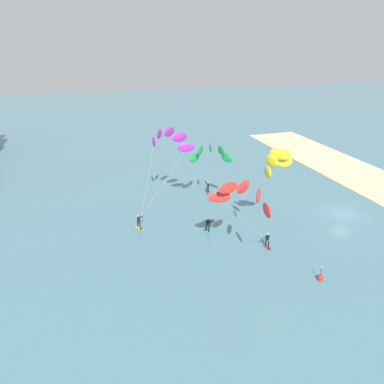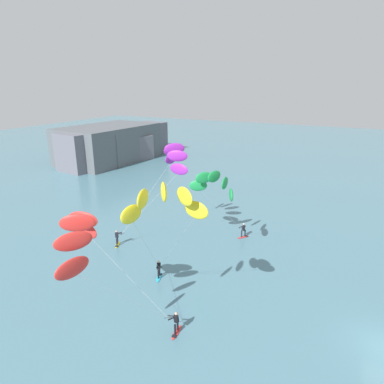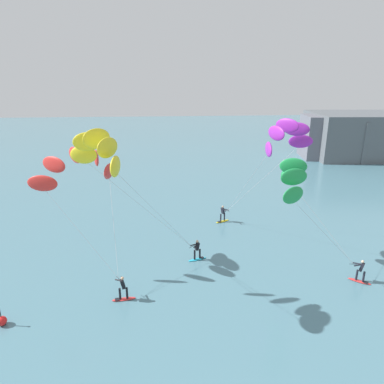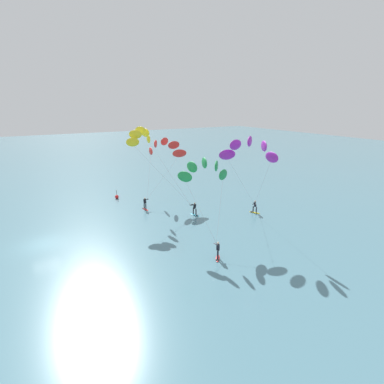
{
  "view_description": "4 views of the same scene",
  "coord_description": "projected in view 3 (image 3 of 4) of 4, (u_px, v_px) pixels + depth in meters",
  "views": [
    {
      "loc": [
        -37.07,
        31.43,
        20.79
      ],
      "look_at": [
        -0.13,
        19.64,
        5.29
      ],
      "focal_mm": 37.33,
      "sensor_mm": 36.0,
      "label": 1
    },
    {
      "loc": [
        -20.68,
        3.62,
        16.2
      ],
      "look_at": [
        4.63,
        16.52,
        6.83
      ],
      "focal_mm": 31.0,
      "sensor_mm": 36.0,
      "label": 2
    },
    {
      "loc": [
        -1.96,
        -6.2,
        13.61
      ],
      "look_at": [
        0.19,
        19.62,
        4.91
      ],
      "focal_mm": 32.37,
      "sensor_mm": 36.0,
      "label": 3
    },
    {
      "loc": [
        32.52,
        -1.29,
        13.88
      ],
      "look_at": [
        5.59,
        14.24,
        4.86
      ],
      "focal_mm": 29.01,
      "sensor_mm": 36.0,
      "label": 4
    }
  ],
  "objects": [
    {
      "name": "marker_buoy",
      "position": [
        2.0,
        321.0,
        19.82
      ],
      "size": [
        0.56,
        0.56,
        1.38
      ],
      "color": "red",
      "rests_on": "ground"
    },
    {
      "name": "distant_headland",
      "position": [
        382.0,
        137.0,
        60.43
      ],
      "size": [
        30.66,
        14.68,
        7.56
      ],
      "color": "slate",
      "rests_on": "ground"
    },
    {
      "name": "kitesurfer_mid_water",
      "position": [
        103.0,
        156.0,
        19.49
      ],
      "size": [
        8.78,
        7.28,
        10.92
      ],
      "color": "#23ADD1",
      "rests_on": "ground"
    },
    {
      "name": "kitesurfer_downwind",
      "position": [
        284.0,
        139.0,
        27.13
      ],
      "size": [
        7.55,
        7.83,
        10.55
      ],
      "color": "yellow",
      "rests_on": "ground"
    },
    {
      "name": "kitesurfer_nearshore",
      "position": [
        78.0,
        170.0,
        23.76
      ],
      "size": [
        7.0,
        7.3,
        9.05
      ],
      "color": "red",
      "rests_on": "ground"
    },
    {
      "name": "kitesurfer_far_out",
      "position": [
        295.0,
        180.0,
        22.88
      ],
      "size": [
        7.08,
        5.27,
        8.56
      ],
      "color": "red",
      "rests_on": "ground"
    }
  ]
}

